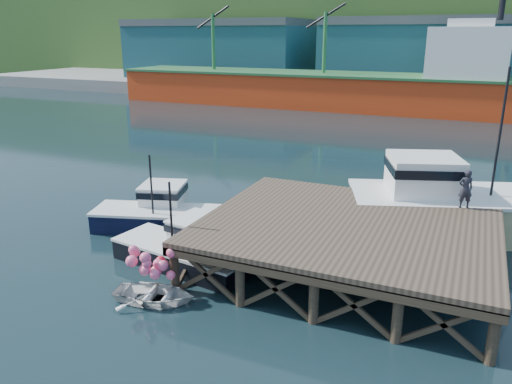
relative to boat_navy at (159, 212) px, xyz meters
The scene contains 12 objects.
ground 4.85m from the boat_navy, ahead, with size 300.00×300.00×0.00m, color black.
wharf 10.32m from the boat_navy, ahead, with size 12.00×10.00×2.62m.
far_quay 69.36m from the boat_navy, 86.11° to the left, with size 160.00×40.00×2.00m, color gray.
warehouse_left 71.21m from the boat_navy, 115.26° to the left, with size 32.00×16.00×9.00m, color #194655.
warehouse_mid 64.62m from the boat_navy, 85.80° to the left, with size 28.00×16.00×9.00m, color #194655.
cargo_ship 47.42m from the boat_navy, 94.55° to the left, with size 55.50×10.00×13.75m.
hillside 99.83m from the boat_navy, 87.28° to the left, with size 220.00×50.00×22.00m, color #2D511E.
boat_navy is the anchor object (origin of this frame).
boat_black 4.84m from the boat_navy, 41.08° to the right, with size 6.73×5.60×3.99m.
trawler 15.97m from the boat_navy, 20.95° to the left, with size 13.17×8.26×8.31m.
dinghy 7.88m from the boat_navy, 57.03° to the right, with size 2.24×3.14×0.65m, color white.
dockworker 15.07m from the boat_navy, 12.35° to the left, with size 0.65×0.43×1.80m, color #212129.
Camera 1 is at (9.91, -19.60, 9.74)m, focal length 35.00 mm.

